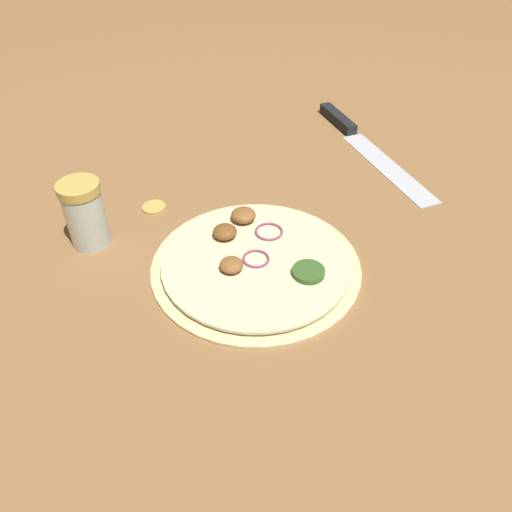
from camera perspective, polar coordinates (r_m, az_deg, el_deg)
name	(u,v)px	position (r m, az deg, el deg)	size (l,w,h in m)	color
ground_plane	(256,267)	(0.63, 0.00, -1.26)	(3.00, 3.00, 0.00)	olive
pizza	(255,262)	(0.63, -0.06, -0.65)	(0.26, 0.26, 0.03)	beige
knife	(354,135)	(0.93, 11.18, 13.43)	(0.24, 0.28, 0.02)	silver
spice_jar	(85,214)	(0.68, -18.93, 4.58)	(0.05, 0.05, 0.09)	silver
loose_cap	(154,206)	(0.74, -11.61, 5.59)	(0.03, 0.03, 0.01)	gold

